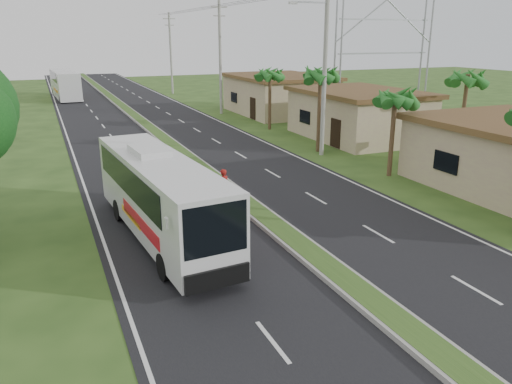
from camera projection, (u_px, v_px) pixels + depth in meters
name	position (u px, v px, depth m)	size (l,w,h in m)	color
ground	(383.00, 314.00, 14.24)	(180.00, 180.00, 0.00)	#2A4619
road_asphalt	(189.00, 160.00, 31.77)	(14.00, 160.00, 0.02)	black
median_strip	(189.00, 159.00, 31.74)	(1.20, 160.00, 0.18)	gray
lane_edge_left	(79.00, 171.00, 29.25)	(0.12, 160.00, 0.01)	silver
lane_edge_right	(284.00, 151.00, 34.29)	(0.12, 160.00, 0.01)	silver
shop_mid	(358.00, 114.00, 38.23)	(7.60, 10.60, 3.67)	tan
shop_far	(279.00, 94.00, 50.48)	(8.60, 11.60, 3.82)	tan
palm_verge_b	(395.00, 98.00, 26.99)	(2.40, 2.40, 5.05)	#473321
palm_verge_c	(321.00, 75.00, 32.67)	(2.40, 2.40, 5.85)	#473321
palm_verge_d	(270.00, 74.00, 40.92)	(2.40, 2.40, 5.25)	#473321
palm_behind_shop	(468.00, 78.00, 32.49)	(2.40, 2.40, 5.65)	#473321
utility_pole_b	(325.00, 58.00, 31.33)	(3.20, 0.28, 12.00)	gray
utility_pole_c	(220.00, 56.00, 49.05)	(1.60, 0.28, 11.00)	gray
utility_pole_d	(171.00, 53.00, 66.65)	(1.60, 0.28, 10.50)	gray
billboard_lattice	(384.00, 44.00, 46.77)	(10.18, 1.18, 12.07)	gray
coach_bus_main	(160.00, 192.00, 18.99)	(3.09, 10.79, 3.44)	silver
coach_bus_far	(65.00, 83.00, 62.64)	(3.09, 11.69, 3.37)	silver
motorcyclist	(223.00, 199.00, 21.82)	(1.91, 0.69, 2.11)	black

